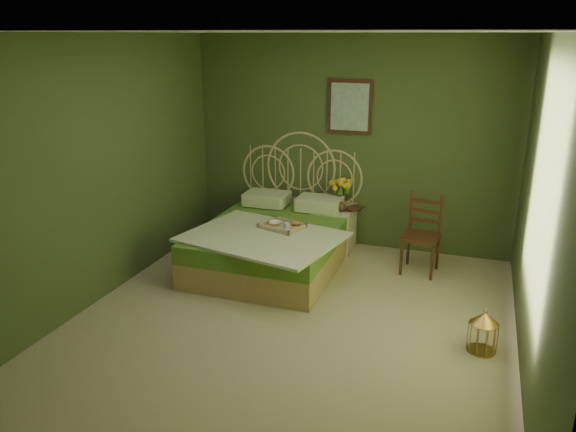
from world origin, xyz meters
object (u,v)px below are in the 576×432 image
at_px(nightstand, 334,222).
at_px(bed, 275,239).
at_px(chair, 422,229).
at_px(birdcage, 483,333).

bearing_deg(nightstand, bed, -126.97).
xyz_separation_m(bed, chair, (1.63, 0.37, 0.19)).
bearing_deg(chair, nightstand, 168.96).
bearing_deg(bed, nightstand, 53.03).
relative_size(nightstand, birdcage, 2.66).
bearing_deg(nightstand, birdcage, -46.93).
bearing_deg(bed, chair, 12.91).
relative_size(bed, birdcage, 6.22).
relative_size(bed, nightstand, 2.34).
distance_m(bed, birdcage, 2.65).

